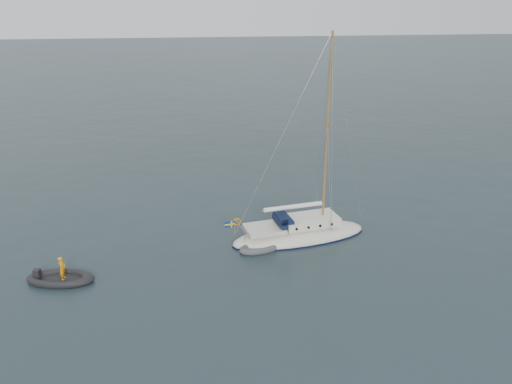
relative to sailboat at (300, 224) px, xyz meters
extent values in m
plane|color=black|center=(-0.73, -1.45, -0.94)|extent=(300.00, 300.00, 0.00)
ellipsoid|color=beige|center=(0.00, 0.00, -0.80)|extent=(8.26, 2.57, 1.38)
cube|color=white|center=(0.64, 0.00, 0.15)|extent=(3.30, 1.74, 0.50)
cube|color=beige|center=(-2.20, 0.00, 0.00)|extent=(2.20, 1.74, 0.23)
cylinder|color=black|center=(-1.06, 0.00, 0.40)|extent=(0.88, 1.51, 0.88)
cube|color=black|center=(-1.24, 0.00, 0.58)|extent=(0.41, 1.51, 0.37)
cylinder|color=brown|center=(1.47, 0.00, 5.39)|extent=(0.14, 0.14, 11.01)
cylinder|color=brown|center=(1.47, 0.00, 5.94)|extent=(0.05, 2.02, 0.05)
cylinder|color=brown|center=(-0.46, 0.00, 1.13)|extent=(3.85, 0.09, 0.09)
cylinder|color=silver|center=(-0.46, 0.00, 1.17)|extent=(3.58, 0.26, 0.26)
cylinder|color=gray|center=(-3.67, 0.00, 0.39)|extent=(0.04, 2.02, 0.04)
torus|color=#DA6000|center=(-3.72, 0.55, 0.39)|extent=(0.50, 0.09, 0.50)
cylinder|color=brown|center=(-3.99, 0.00, 0.30)|extent=(0.03, 0.03, 0.83)
cube|color=navy|center=(-4.27, 0.00, 0.58)|extent=(0.55, 0.02, 0.35)
cube|color=yellow|center=(-4.27, 0.00, 0.58)|extent=(0.57, 0.03, 0.08)
cube|color=yellow|center=(-4.17, 0.00, 0.58)|extent=(0.08, 0.03, 0.37)
cylinder|color=black|center=(-0.55, 0.88, 0.15)|extent=(0.17, 0.06, 0.17)
cylinder|color=black|center=(-0.55, -0.88, 0.15)|extent=(0.17, 0.06, 0.17)
cylinder|color=black|center=(0.18, 0.88, 0.15)|extent=(0.17, 0.06, 0.17)
cylinder|color=black|center=(0.18, -0.88, 0.15)|extent=(0.17, 0.06, 0.17)
cylinder|color=black|center=(0.91, 0.88, 0.15)|extent=(0.17, 0.06, 0.17)
cylinder|color=black|center=(0.91, -0.88, 0.15)|extent=(0.17, 0.06, 0.17)
cylinder|color=black|center=(1.65, 0.88, 0.15)|extent=(0.17, 0.06, 0.17)
cylinder|color=black|center=(1.65, -0.88, 0.15)|extent=(0.17, 0.06, 0.17)
cube|color=#4A4A4F|center=(-2.48, -1.16, -0.82)|extent=(1.63, 0.67, 0.10)
cube|color=black|center=(-13.06, -3.13, -0.81)|extent=(2.15, 0.90, 0.11)
cube|color=black|center=(-14.23, -3.13, -0.53)|extent=(0.31, 0.31, 0.54)
imported|color=orange|center=(-12.88, -3.13, -0.15)|extent=(0.33, 0.47, 1.25)
camera|label=1|loc=(-6.15, -26.12, 12.70)|focal=35.00mm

